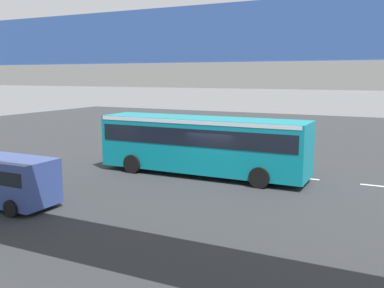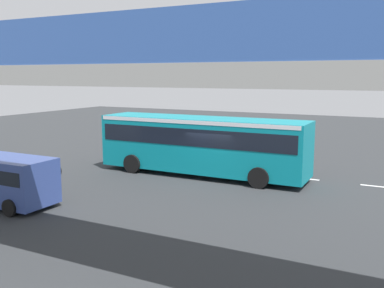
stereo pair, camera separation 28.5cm
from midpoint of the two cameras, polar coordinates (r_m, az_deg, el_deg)
The scene contains 13 objects.
ground at distance 22.91m, azimuth 3.32°, elevation -4.62°, with size 80.00×80.00×0.00m, color #2D3033.
city_bus at distance 23.42m, azimuth 1.62°, elevation 0.39°, with size 11.54×2.85×3.15m.
parked_van at distance 19.84m, azimuth -23.45°, elevation -4.01°, with size 4.80×2.17×2.05m.
bicycle_blue at distance 24.65m, azimuth -17.99°, elevation -3.18°, with size 1.77×0.44×0.96m.
bicycle_red at distance 25.60m, azimuth -23.06°, elevation -3.02°, with size 1.77×0.44×0.96m.
pedestrian at distance 25.61m, azimuth 3.82°, elevation -1.14°, with size 0.38×0.38×1.79m.
traffic_sign at distance 27.14m, azimuth 4.27°, elevation 1.58°, with size 0.08×0.60×2.80m.
lane_dash_leftmost at distance 23.28m, azimuth 24.09°, elevation -5.18°, with size 2.00×0.20×0.01m, color silver.
lane_dash_left at distance 23.78m, azimuth 14.42°, elevation -4.38°, with size 2.00×0.20×0.01m, color silver.
lane_dash_centre at distance 24.92m, azimuth 5.40°, elevation -3.51°, with size 2.00×0.20×0.01m, color silver.
lane_dash_right at distance 26.62m, azimuth -2.62°, elevation -2.67°, with size 2.00×0.20×0.01m, color silver.
lane_dash_rightmost at distance 28.78m, azimuth -9.56°, elevation -1.90°, with size 2.00×0.20×0.01m, color silver.
pedestrian_overpass at distance 12.74m, azimuth -17.66°, elevation 6.98°, with size 30.18×2.60×6.76m.
Camera 2 is at (-9.08, 20.32, 5.42)m, focal length 40.47 mm.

